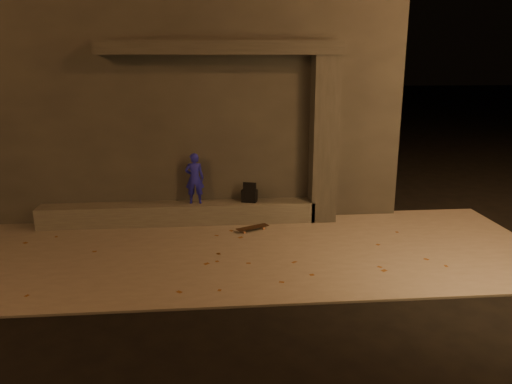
{
  "coord_description": "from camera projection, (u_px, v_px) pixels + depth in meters",
  "views": [
    {
      "loc": [
        -0.75,
        -6.86,
        3.57
      ],
      "look_at": [
        0.06,
        2.0,
        1.18
      ],
      "focal_mm": 35.0,
      "sensor_mm": 36.0,
      "label": 1
    }
  ],
  "objects": [
    {
      "name": "ledge",
      "position": [
        179.0,
        213.0,
        11.0
      ],
      "size": [
        6.0,
        0.55,
        0.45
      ],
      "primitive_type": "cube",
      "color": "#504D48",
      "rests_on": "sidewalk"
    },
    {
      "name": "skateboard",
      "position": [
        253.0,
        228.0,
        10.55
      ],
      "size": [
        0.73,
        0.49,
        0.08
      ],
      "rotation": [
        0.0,
        0.0,
        0.46
      ],
      "color": "black",
      "rests_on": "sidewalk"
    },
    {
      "name": "ground",
      "position": [
        264.0,
        301.0,
        7.59
      ],
      "size": [
        120.0,
        120.0,
        0.0
      ],
      "primitive_type": "plane",
      "color": "black",
      "rests_on": "ground"
    },
    {
      "name": "skateboarder",
      "position": [
        195.0,
        178.0,
        10.83
      ],
      "size": [
        0.42,
        0.28,
        1.12
      ],
      "primitive_type": "imported",
      "rotation": [
        0.0,
        0.0,
        3.11
      ],
      "color": "#1A1AAA",
      "rests_on": "ledge"
    },
    {
      "name": "building",
      "position": [
        200.0,
        96.0,
        13.07
      ],
      "size": [
        9.0,
        5.1,
        5.22
      ],
      "color": "#353230",
      "rests_on": "ground"
    },
    {
      "name": "sidewalk",
      "position": [
        253.0,
        251.0,
        9.51
      ],
      "size": [
        11.0,
        4.4,
        0.04
      ],
      "primitive_type": "cube",
      "color": "slate",
      "rests_on": "ground"
    },
    {
      "name": "canopy",
      "position": [
        221.0,
        48.0,
        10.22
      ],
      "size": [
        5.0,
        0.7,
        0.28
      ],
      "primitive_type": "cube",
      "color": "#353230",
      "rests_on": "column"
    },
    {
      "name": "backpack",
      "position": [
        249.0,
        195.0,
        11.03
      ],
      "size": [
        0.38,
        0.31,
        0.46
      ],
      "rotation": [
        0.0,
        0.0,
        -0.34
      ],
      "color": "black",
      "rests_on": "ledge"
    },
    {
      "name": "column",
      "position": [
        324.0,
        140.0,
        10.87
      ],
      "size": [
        0.55,
        0.55,
        3.6
      ],
      "primitive_type": "cube",
      "color": "#353230",
      "rests_on": "sidewalk"
    }
  ]
}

